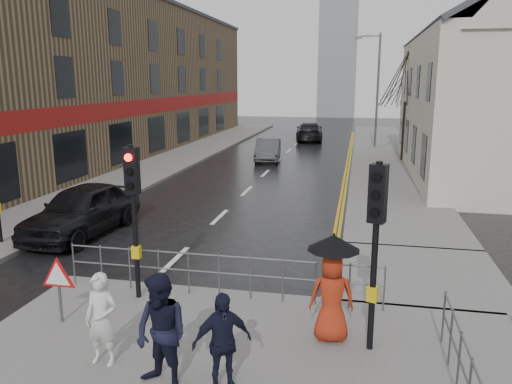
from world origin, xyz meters
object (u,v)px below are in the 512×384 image
at_px(pedestrian_a, 102,319).
at_px(pedestrian_b, 161,333).
at_px(pedestrian_d, 222,342).
at_px(car_mid, 268,150).
at_px(pedestrian_with_umbrella, 332,283).
at_px(car_parked, 82,210).

height_order(pedestrian_a, pedestrian_b, pedestrian_b).
relative_size(pedestrian_d, car_mid, 0.39).
bearing_deg(pedestrian_a, pedestrian_with_umbrella, 25.31).
distance_m(pedestrian_b, car_parked, 9.44).
distance_m(pedestrian_b, pedestrian_d, 0.94).
height_order(pedestrian_a, car_mid, pedestrian_a).
bearing_deg(car_mid, pedestrian_b, -90.24).
distance_m(pedestrian_a, car_parked, 8.33).
bearing_deg(pedestrian_d, car_parked, 98.03).
bearing_deg(pedestrian_d, pedestrian_a, 137.07).
height_order(pedestrian_b, pedestrian_with_umbrella, pedestrian_with_umbrella).
distance_m(pedestrian_a, car_mid, 23.33).
bearing_deg(pedestrian_d, pedestrian_b, 153.71).
relative_size(pedestrian_a, car_mid, 0.39).
distance_m(pedestrian_b, car_mid, 23.90).
xyz_separation_m(pedestrian_a, pedestrian_b, (1.26, -0.46, 0.13)).
xyz_separation_m(pedestrian_b, car_parked, (-5.76, 7.47, -0.26)).
relative_size(pedestrian_b, car_mid, 0.45).
bearing_deg(pedestrian_d, car_mid, 64.40).
relative_size(pedestrian_with_umbrella, pedestrian_d, 1.26).
bearing_deg(pedestrian_b, car_mid, 119.52).
bearing_deg(pedestrian_b, pedestrian_with_umbrella, 62.70).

